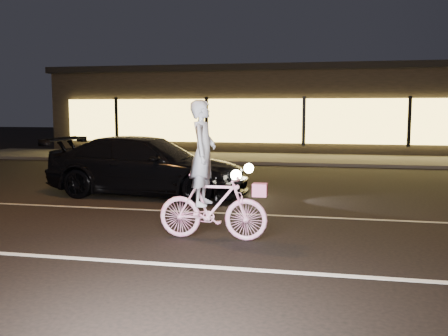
# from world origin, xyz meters

# --- Properties ---
(ground) EXTENTS (90.00, 90.00, 0.00)m
(ground) POSITION_xyz_m (0.00, 0.00, 0.00)
(ground) COLOR black
(ground) RESTS_ON ground
(lane_stripe_near) EXTENTS (60.00, 0.12, 0.01)m
(lane_stripe_near) POSITION_xyz_m (0.00, -1.50, 0.00)
(lane_stripe_near) COLOR silver
(lane_stripe_near) RESTS_ON ground
(lane_stripe_far) EXTENTS (60.00, 0.10, 0.01)m
(lane_stripe_far) POSITION_xyz_m (0.00, 2.00, 0.00)
(lane_stripe_far) COLOR gray
(lane_stripe_far) RESTS_ON ground
(sidewalk) EXTENTS (30.00, 4.00, 0.12)m
(sidewalk) POSITION_xyz_m (0.00, 13.00, 0.06)
(sidewalk) COLOR #383533
(sidewalk) RESTS_ON ground
(storefront) EXTENTS (25.40, 8.42, 4.20)m
(storefront) POSITION_xyz_m (0.00, 18.97, 2.15)
(storefront) COLOR black
(storefront) RESTS_ON ground
(cyclist) EXTENTS (1.82, 0.63, 2.30)m
(cyclist) POSITION_xyz_m (-0.82, -0.05, 0.82)
(cyclist) COLOR #FF4EB4
(cyclist) RESTS_ON ground
(sedan) EXTENTS (5.17, 2.34, 1.47)m
(sedan) POSITION_xyz_m (-3.32, 3.78, 0.73)
(sedan) COLOR black
(sedan) RESTS_ON ground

